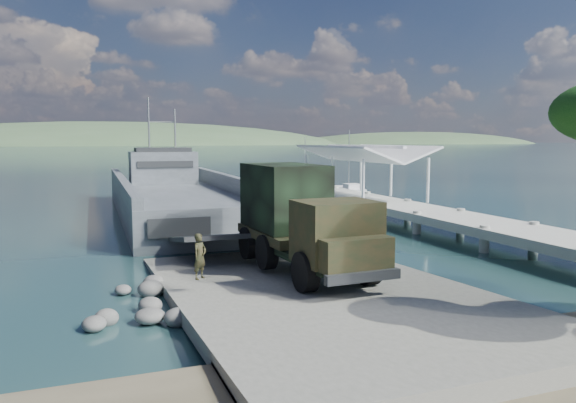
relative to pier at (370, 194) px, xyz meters
The scene contains 10 objects.
ground 22.89m from the pier, 124.71° to the right, with size 1400.00×1400.00×0.00m, color #1A393F.
boat_ramp 23.70m from the pier, 123.33° to the right, with size 10.00×18.00×0.50m, color #65655C.
shoreline_rocks 26.55m from the pier, 136.42° to the right, with size 3.20×5.60×0.90m, color #575755, non-canonical shape.
distant_headlands 542.50m from the pier, 86.09° to the left, with size 1000.00×240.00×48.00m, color #3D5837, non-canonical shape.
pier is the anchor object (origin of this frame).
landing_craft 14.39m from the pier, 160.96° to the left, with size 9.52×34.54×10.19m.
military_truck 21.01m from the pier, 126.61° to the right, with size 3.28×9.09×4.16m.
soldier 25.10m from the pier, 132.43° to the right, with size 0.58×0.38×1.59m, color black.
sailboat_near 15.50m from the pier, 68.68° to the left, with size 2.13×5.76×6.87m.
sailboat_far 20.79m from the pier, 81.09° to the left, with size 2.69×5.25×6.15m.
Camera 1 is at (-7.84, -18.62, 5.72)m, focal length 35.00 mm.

